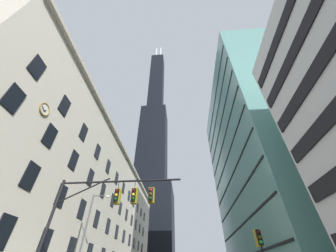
% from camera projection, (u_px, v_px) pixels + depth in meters
% --- Properties ---
extents(station_building, '(16.57, 68.08, 24.20)m').
position_uv_depth(station_building, '(82.00, 211.00, 38.29)').
color(station_building, beige).
rests_on(station_building, ground).
extents(dark_skyscraper, '(25.70, 25.70, 196.81)m').
position_uv_depth(dark_skyscraper, '(152.00, 162.00, 118.40)').
color(dark_skyscraper, black).
rests_on(dark_skyscraper, ground).
extents(glass_office_midrise, '(15.23, 33.56, 40.91)m').
position_uv_depth(glass_office_midrise, '(263.00, 158.00, 38.26)').
color(glass_office_midrise, slate).
rests_on(glass_office_midrise, ground).
extents(traffic_signal_mast, '(9.06, 0.63, 7.19)m').
position_uv_depth(traffic_signal_mast, '(109.00, 205.00, 12.98)').
color(traffic_signal_mast, black).
rests_on(traffic_signal_mast, sidewalk_left).
extents(traffic_light_near_right, '(0.40, 0.63, 3.98)m').
position_uv_depth(traffic_light_near_right, '(260.00, 242.00, 12.77)').
color(traffic_light_near_right, black).
rests_on(traffic_light_near_right, sidewalk_right).
extents(street_lamppost, '(2.04, 0.32, 8.89)m').
position_uv_depth(street_lamppost, '(87.00, 230.00, 19.65)').
color(street_lamppost, '#47474C').
rests_on(street_lamppost, sidewalk_left).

